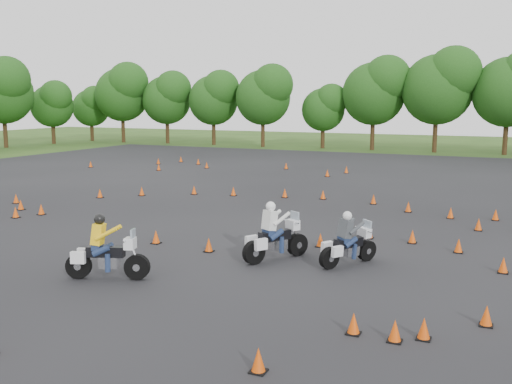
# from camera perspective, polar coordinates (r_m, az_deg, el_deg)

# --- Properties ---
(ground) EXTENTS (140.00, 140.00, 0.00)m
(ground) POSITION_cam_1_polar(r_m,az_deg,el_deg) (20.50, -4.61, -4.93)
(ground) COLOR #2D5119
(ground) RESTS_ON ground
(asphalt_pad) EXTENTS (62.00, 62.00, 0.00)m
(asphalt_pad) POSITION_cam_1_polar(r_m,az_deg,el_deg) (25.79, 1.82, -1.98)
(asphalt_pad) COLOR black
(asphalt_pad) RESTS_ON ground
(treeline) EXTENTS (87.03, 32.08, 10.72)m
(treeline) POSITION_cam_1_polar(r_m,az_deg,el_deg) (53.19, 17.00, 8.46)
(treeline) COLOR #1D4714
(treeline) RESTS_ON ground
(traffic_cones) EXTENTS (36.22, 32.73, 0.45)m
(traffic_cones) POSITION_cam_1_polar(r_m,az_deg,el_deg) (25.71, 1.56, -1.50)
(traffic_cones) COLOR #DE4A09
(traffic_cones) RESTS_ON asphalt_pad
(rider_grey) EXTENTS (1.73, 2.23, 1.70)m
(rider_grey) POSITION_cam_1_polar(r_m,az_deg,el_deg) (17.58, 9.21, -4.51)
(rider_grey) COLOR #3E4145
(rider_grey) RESTS_ON ground
(rider_yellow) EXTENTS (2.49, 1.52, 1.84)m
(rider_yellow) POSITION_cam_1_polar(r_m,az_deg,el_deg) (16.47, -14.70, -5.37)
(rider_yellow) COLOR yellow
(rider_yellow) RESTS_ON ground
(rider_white) EXTENTS (1.89, 2.47, 1.88)m
(rider_white) POSITION_cam_1_polar(r_m,az_deg,el_deg) (17.87, 2.04, -3.88)
(rider_white) COLOR silver
(rider_white) RESTS_ON ground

